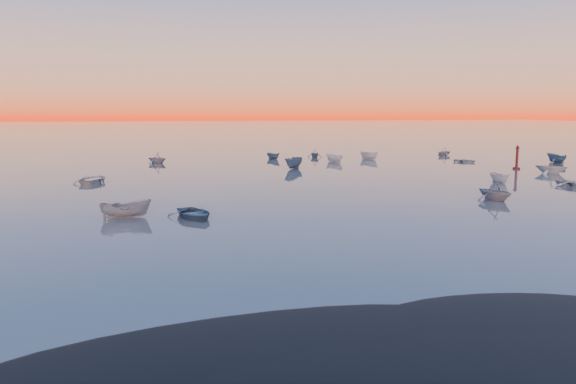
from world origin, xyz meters
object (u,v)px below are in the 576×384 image
object	(u,v)px
boat_near_center	(126,218)
boat_near_right	(551,173)
boat_near_left	(194,218)
channel_marker	(517,159)

from	to	relation	value
boat_near_center	boat_near_right	bearing A→B (deg)	-74.57
boat_near_left	boat_near_right	xyz separation A→B (m)	(45.40, 19.06, 0.00)
boat_near_left	boat_near_center	size ratio (longest dim) A/B	1.18
boat_near_center	channel_marker	world-z (taller)	channel_marker
boat_near_center	channel_marker	bearing A→B (deg)	-68.75
boat_near_left	boat_near_right	world-z (taller)	boat_near_right
boat_near_center	boat_near_right	size ratio (longest dim) A/B	0.94
boat_near_left	boat_near_right	size ratio (longest dim) A/B	1.11
boat_near_left	boat_near_right	distance (m)	49.24
boat_near_left	boat_near_center	world-z (taller)	boat_near_center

